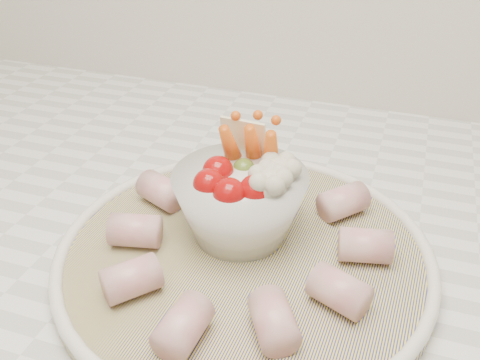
% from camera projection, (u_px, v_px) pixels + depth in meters
% --- Properties ---
extents(serving_platter, '(0.36, 0.36, 0.02)m').
position_uv_depth(serving_platter, '(244.00, 254.00, 0.50)').
color(serving_platter, navy).
rests_on(serving_platter, kitchen_counter).
extents(veggie_bowl, '(0.13, 0.13, 0.11)m').
position_uv_depth(veggie_bowl, '(242.00, 199.00, 0.49)').
color(veggie_bowl, silver).
rests_on(veggie_bowl, serving_platter).
extents(cured_meat_rolls, '(0.26, 0.26, 0.03)m').
position_uv_depth(cured_meat_rolls, '(244.00, 237.00, 0.49)').
color(cured_meat_rolls, '#B95460').
rests_on(cured_meat_rolls, serving_platter).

